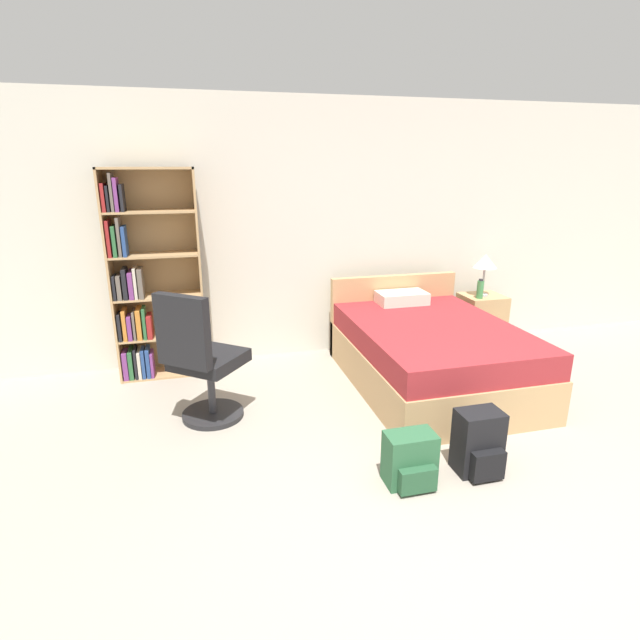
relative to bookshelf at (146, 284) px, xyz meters
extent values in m
plane|color=#A39989|center=(1.94, -2.97, -0.90)|extent=(14.00, 14.00, 0.00)
cube|color=silver|center=(1.94, 0.26, 0.40)|extent=(9.00, 0.06, 2.60)
cube|color=tan|center=(-0.29, -0.01, 0.06)|extent=(0.02, 0.32, 1.94)
cube|color=tan|center=(0.50, -0.01, 0.06)|extent=(0.02, 0.32, 1.94)
cube|color=#A48256|center=(0.10, 0.15, 0.06)|extent=(0.81, 0.01, 1.94)
cube|color=tan|center=(0.10, -0.01, -0.89)|extent=(0.77, 0.30, 0.02)
cube|color=#7A387F|center=(-0.25, -0.06, -0.75)|extent=(0.04, 0.19, 0.27)
cube|color=#2D6638|center=(-0.20, -0.03, -0.75)|extent=(0.04, 0.25, 0.27)
cube|color=black|center=(-0.16, -0.05, -0.74)|extent=(0.02, 0.21, 0.29)
cube|color=beige|center=(-0.12, -0.03, -0.76)|extent=(0.03, 0.25, 0.26)
cube|color=navy|center=(-0.09, -0.06, -0.75)|extent=(0.03, 0.19, 0.28)
cube|color=navy|center=(-0.05, -0.04, -0.75)|extent=(0.03, 0.22, 0.28)
cube|color=#7A387F|center=(-0.01, -0.05, -0.77)|extent=(0.02, 0.20, 0.23)
cube|color=tan|center=(0.10, -0.01, -0.51)|extent=(0.77, 0.30, 0.02)
cube|color=black|center=(-0.26, -0.06, -0.37)|extent=(0.03, 0.19, 0.25)
cube|color=orange|center=(-0.21, -0.05, -0.36)|extent=(0.03, 0.22, 0.28)
cube|color=#7A387F|center=(-0.17, -0.06, -0.38)|extent=(0.04, 0.18, 0.22)
cube|color=#665B51|center=(-0.13, -0.05, -0.36)|extent=(0.02, 0.22, 0.26)
cube|color=orange|center=(-0.09, -0.04, -0.36)|extent=(0.04, 0.24, 0.28)
cube|color=#2D6638|center=(-0.04, -0.06, -0.35)|extent=(0.03, 0.18, 0.29)
cube|color=maroon|center=(0.00, -0.05, -0.39)|extent=(0.04, 0.20, 0.22)
cube|color=tan|center=(0.10, -0.01, -0.12)|extent=(0.77, 0.30, 0.02)
cube|color=black|center=(-0.26, -0.06, 0.00)|extent=(0.02, 0.19, 0.22)
cube|color=#665B51|center=(-0.22, -0.05, 0.00)|extent=(0.04, 0.21, 0.22)
cube|color=black|center=(-0.17, -0.04, 0.03)|extent=(0.04, 0.22, 0.27)
cube|color=#7A387F|center=(-0.12, -0.03, 0.01)|extent=(0.04, 0.25, 0.24)
cube|color=beige|center=(-0.08, -0.04, 0.03)|extent=(0.03, 0.24, 0.28)
cube|color=#665B51|center=(-0.04, -0.05, 0.03)|extent=(0.04, 0.20, 0.27)
cube|color=tan|center=(0.10, -0.01, 0.27)|extent=(0.77, 0.30, 0.02)
cube|color=maroon|center=(-0.26, -0.05, 0.44)|extent=(0.03, 0.21, 0.32)
cube|color=#2D6638|center=(-0.21, -0.05, 0.41)|extent=(0.03, 0.22, 0.27)
cube|color=#665B51|center=(-0.17, -0.04, 0.45)|extent=(0.03, 0.23, 0.34)
cube|color=navy|center=(-0.13, -0.05, 0.41)|extent=(0.03, 0.21, 0.26)
cube|color=tan|center=(0.10, -0.01, 0.66)|extent=(0.77, 0.30, 0.02)
cube|color=maroon|center=(-0.26, -0.05, 0.79)|extent=(0.03, 0.21, 0.24)
cube|color=black|center=(-0.22, -0.04, 0.77)|extent=(0.02, 0.23, 0.22)
cube|color=#665B51|center=(-0.19, -0.03, 0.83)|extent=(0.02, 0.25, 0.32)
cube|color=#7A387F|center=(-0.15, -0.06, 0.81)|extent=(0.03, 0.19, 0.28)
cube|color=black|center=(-0.11, -0.05, 0.78)|extent=(0.03, 0.20, 0.23)
cube|color=tan|center=(0.10, -0.01, 1.02)|extent=(0.81, 0.32, 0.02)
cube|color=tan|center=(2.48, -0.90, -0.72)|extent=(1.38, 1.94, 0.37)
cube|color=maroon|center=(2.48, -0.90, -0.42)|extent=(1.35, 1.90, 0.22)
cube|color=tan|center=(2.48, 0.03, -0.48)|extent=(1.38, 0.08, 0.84)
cube|color=silver|center=(2.48, -0.18, -0.25)|extent=(0.50, 0.30, 0.12)
cylinder|color=#232326|center=(0.51, -1.01, -0.88)|extent=(0.49, 0.49, 0.04)
cylinder|color=#333338|center=(0.51, -1.01, -0.66)|extent=(0.06, 0.06, 0.41)
cube|color=black|center=(0.51, -1.01, -0.41)|extent=(0.68, 0.68, 0.10)
cube|color=black|center=(0.33, -1.23, -0.09)|extent=(0.39, 0.34, 0.54)
cube|color=tan|center=(3.50, -0.06, -0.61)|extent=(0.44, 0.40, 0.58)
sphere|color=tan|center=(3.50, -0.28, -0.50)|extent=(0.02, 0.02, 0.02)
cylinder|color=#B2B2B7|center=(3.48, -0.08, -0.31)|extent=(0.12, 0.12, 0.02)
cylinder|color=#B2B2B7|center=(3.48, -0.08, -0.15)|extent=(0.02, 0.02, 0.29)
cone|color=white|center=(3.48, -0.08, 0.06)|extent=(0.25, 0.25, 0.15)
cylinder|color=#3F8C4C|center=(3.39, -0.16, -0.23)|extent=(0.07, 0.07, 0.19)
cylinder|color=#2D2D33|center=(3.39, -0.16, -0.12)|extent=(0.05, 0.05, 0.02)
cube|color=black|center=(2.17, -2.21, -0.69)|extent=(0.29, 0.20, 0.43)
cube|color=black|center=(2.17, -2.34, -0.79)|extent=(0.22, 0.07, 0.19)
cube|color=#2D603D|center=(1.68, -2.21, -0.73)|extent=(0.32, 0.19, 0.34)
cube|color=#275234|center=(1.68, -2.35, -0.81)|extent=(0.24, 0.07, 0.15)
camera|label=1|loc=(0.44, -4.75, 1.06)|focal=28.00mm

